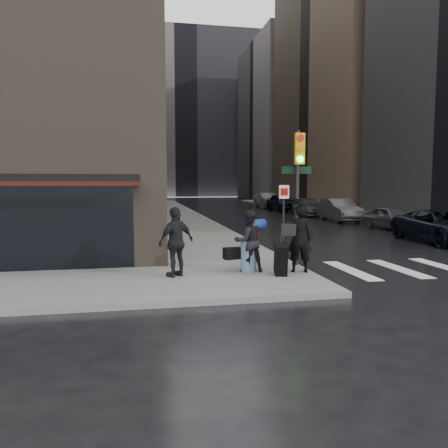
% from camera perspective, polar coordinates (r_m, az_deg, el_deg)
% --- Properties ---
extents(ground, '(140.00, 140.00, 0.00)m').
position_cam_1_polar(ground, '(11.84, 3.09, -7.65)').
color(ground, black).
rests_on(ground, ground).
extents(sidewalk_left, '(4.00, 50.00, 0.15)m').
position_cam_1_polar(sidewalk_left, '(38.38, -6.70, 1.47)').
color(sidewalk_left, slate).
rests_on(sidewalk_left, ground).
extents(sidewalk_right, '(3.00, 50.00, 0.15)m').
position_cam_1_polar(sidewalk_right, '(41.60, 12.19, 1.69)').
color(sidewalk_right, slate).
rests_on(sidewalk_right, ground).
extents(bldg_left_mid, '(22.00, 24.00, 34.00)m').
position_cam_1_polar(bldg_left_mid, '(52.24, -23.32, 20.88)').
color(bldg_left_mid, gray).
rests_on(bldg_left_mid, ground).
extents(bldg_left_far, '(22.00, 20.00, 26.00)m').
position_cam_1_polar(bldg_left_far, '(74.61, -19.17, 13.05)').
color(bldg_left_far, '#552E1D').
rests_on(bldg_left_far, ground).
extents(bldg_right_mid, '(22.00, 22.00, 38.00)m').
position_cam_1_polar(bldg_right_mid, '(56.83, 21.72, 21.72)').
color(bldg_right_mid, '#8E7058').
rests_on(bldg_right_mid, ground).
extents(bldg_right_far, '(22.00, 20.00, 25.00)m').
position_cam_1_polar(bldg_right_far, '(75.59, 11.89, 12.75)').
color(bldg_right_far, gray).
rests_on(bldg_right_far, ground).
extents(bldg_distant, '(40.00, 12.00, 32.00)m').
position_cam_1_polar(bldg_distant, '(90.61, -5.37, 13.82)').
color(bldg_distant, gray).
rests_on(bldg_distant, ground).
extents(man_overcoat, '(1.27, 1.02, 2.11)m').
position_cam_1_polar(man_overcoat, '(12.38, 9.34, -2.26)').
color(man_overcoat, black).
rests_on(man_overcoat, ground).
extents(man_jeans, '(1.28, 0.79, 1.75)m').
position_cam_1_polar(man_jeans, '(12.38, 3.16, -2.24)').
color(man_jeans, black).
rests_on(man_jeans, ground).
extents(man_greycoat, '(1.18, 0.99, 1.89)m').
position_cam_1_polar(man_greycoat, '(11.79, -6.26, -2.33)').
color(man_greycoat, black).
rests_on(man_greycoat, ground).
extents(traffic_light, '(1.02, 0.51, 4.09)m').
position_cam_1_polar(traffic_light, '(13.38, 9.49, 5.82)').
color(traffic_light, black).
rests_on(traffic_light, ground).
extents(fire_hydrant, '(0.42, 0.33, 0.75)m').
position_cam_1_polar(fire_hydrant, '(18.06, 3.93, -1.57)').
color(fire_hydrant, maroon).
rests_on(fire_hydrant, ground).
extents(parked_car_0, '(2.72, 5.43, 1.47)m').
position_cam_1_polar(parked_car_0, '(21.71, 26.73, -0.30)').
color(parked_car_0, black).
rests_on(parked_car_0, ground).
extents(parked_car_1, '(1.91, 4.09, 1.35)m').
position_cam_1_polar(parked_car_1, '(26.82, 21.02, 0.77)').
color(parked_car_1, '#4C4D51').
rests_on(parked_car_1, ground).
extents(parked_car_2, '(1.88, 4.83, 1.57)m').
position_cam_1_polar(parked_car_2, '(31.47, 14.84, 1.77)').
color(parked_car_2, '#4E4D52').
rests_on(parked_car_2, ground).
extents(parked_car_3, '(2.27, 4.90, 1.39)m').
position_cam_1_polar(parked_car_3, '(36.56, 10.94, 2.19)').
color(parked_car_3, '#3B3B40').
rests_on(parked_car_3, ground).
extents(parked_car_4, '(2.19, 4.97, 1.66)m').
position_cam_1_polar(parked_car_4, '(41.69, 7.66, 2.81)').
color(parked_car_4, black).
rests_on(parked_car_4, ground).
extents(parked_car_5, '(1.76, 4.93, 1.62)m').
position_cam_1_polar(parked_car_5, '(47.06, 5.64, 3.09)').
color(parked_car_5, '#535258').
rests_on(parked_car_5, ground).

